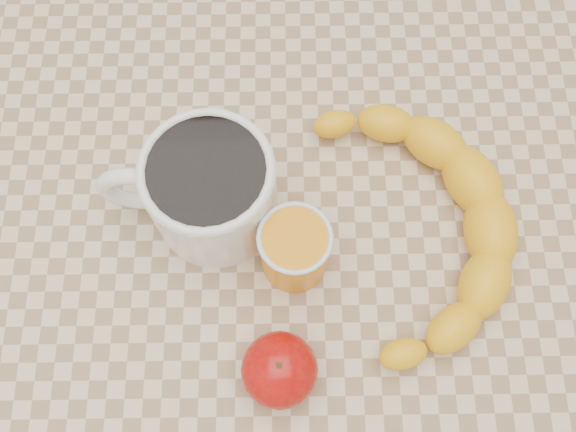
{
  "coord_description": "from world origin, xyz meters",
  "views": [
    {
      "loc": [
        -0.0,
        -0.21,
        1.34
      ],
      "look_at": [
        0.0,
        0.0,
        0.77
      ],
      "focal_mm": 40.0,
      "sensor_mm": 36.0,
      "label": 1
    }
  ],
  "objects_px": {
    "banana": "(418,226)",
    "orange_juice_glass": "(295,250)",
    "coffee_mug": "(208,189)",
    "apple": "(279,370)",
    "table": "(288,249)"
  },
  "relations": [
    {
      "from": "banana",
      "to": "orange_juice_glass",
      "type": "bearing_deg",
      "value": -170.21
    },
    {
      "from": "orange_juice_glass",
      "to": "banana",
      "type": "relative_size",
      "value": 0.24
    },
    {
      "from": "coffee_mug",
      "to": "apple",
      "type": "height_order",
      "value": "coffee_mug"
    },
    {
      "from": "coffee_mug",
      "to": "apple",
      "type": "distance_m",
      "value": 0.17
    },
    {
      "from": "apple",
      "to": "banana",
      "type": "height_order",
      "value": "apple"
    },
    {
      "from": "table",
      "to": "orange_juice_glass",
      "type": "bearing_deg",
      "value": -82.22
    },
    {
      "from": "table",
      "to": "coffee_mug",
      "type": "relative_size",
      "value": 4.79
    },
    {
      "from": "coffee_mug",
      "to": "table",
      "type": "bearing_deg",
      "value": -11.16
    },
    {
      "from": "table",
      "to": "banana",
      "type": "relative_size",
      "value": 2.5
    },
    {
      "from": "table",
      "to": "coffee_mug",
      "type": "height_order",
      "value": "coffee_mug"
    },
    {
      "from": "apple",
      "to": "orange_juice_glass",
      "type": "bearing_deg",
      "value": 82.09
    },
    {
      "from": "orange_juice_glass",
      "to": "apple",
      "type": "relative_size",
      "value": 1.05
    },
    {
      "from": "apple",
      "to": "banana",
      "type": "relative_size",
      "value": 0.23
    },
    {
      "from": "orange_juice_glass",
      "to": "banana",
      "type": "height_order",
      "value": "orange_juice_glass"
    },
    {
      "from": "table",
      "to": "apple",
      "type": "relative_size",
      "value": 10.94
    }
  ]
}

